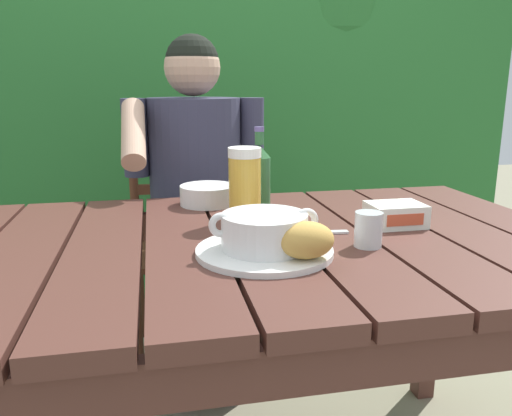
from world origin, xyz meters
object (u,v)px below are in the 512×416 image
object	(u,v)px
serving_plate	(264,251)
bread_roll	(306,240)
beer_bottle	(259,178)
soup_bowl	(264,230)
chair_near_diner	(194,235)
diner_bowl	(208,195)
beer_glass	(244,185)
table_knife	(310,232)
butter_tub	(395,215)
person_eating	(196,188)
water_glass_small	(368,229)

from	to	relation	value
serving_plate	bread_roll	xyz separation A→B (m)	(0.06, -0.07, 0.04)
beer_bottle	soup_bowl	bearing A→B (deg)	-100.18
chair_near_diner	diner_bowl	world-z (taller)	chair_near_diner
serving_plate	beer_glass	bearing A→B (deg)	89.01
table_knife	beer_bottle	bearing A→B (deg)	109.15
butter_tub	table_knife	size ratio (longest dim) A/B	0.88
person_eating	soup_bowl	bearing A→B (deg)	-85.28
butter_tub	water_glass_small	bearing A→B (deg)	-133.75
beer_glass	table_knife	bearing A→B (deg)	-48.41
soup_bowl	table_knife	world-z (taller)	soup_bowl
soup_bowl	diner_bowl	world-z (taller)	soup_bowl
beer_glass	bread_roll	bearing A→B (deg)	-79.79
water_glass_small	table_knife	size ratio (longest dim) A/B	0.50
chair_near_diner	beer_bottle	size ratio (longest dim) A/B	4.55
serving_plate	water_glass_small	world-z (taller)	water_glass_small
beer_glass	diner_bowl	distance (m)	0.22
beer_bottle	butter_tub	bearing A→B (deg)	-31.89
soup_bowl	chair_near_diner	bearing A→B (deg)	93.61
table_knife	soup_bowl	bearing A→B (deg)	-139.48
chair_near_diner	diner_bowl	xyz separation A→B (m)	(-0.00, -0.55, 0.28)
chair_near_diner	serving_plate	world-z (taller)	chair_near_diner
soup_bowl	beer_bottle	bearing A→B (deg)	79.82
serving_plate	butter_tub	world-z (taller)	butter_tub
chair_near_diner	person_eating	bearing A→B (deg)	-90.80
soup_bowl	table_knife	distance (m)	0.18
serving_plate	diner_bowl	xyz separation A→B (m)	(-0.06, 0.45, 0.02)
bread_roll	serving_plate	bearing A→B (deg)	130.60
bread_roll	water_glass_small	bearing A→B (deg)	25.78
water_glass_small	diner_bowl	xyz separation A→B (m)	(-0.28, 0.45, -0.01)
diner_bowl	beer_glass	bearing A→B (deg)	-71.01
table_knife	serving_plate	bearing A→B (deg)	-139.48
person_eating	butter_tub	distance (m)	0.78
beer_glass	butter_tub	bearing A→B (deg)	-18.37
table_knife	person_eating	bearing A→B (deg)	105.98
beer_glass	person_eating	bearing A→B (deg)	97.36
bread_roll	table_knife	distance (m)	0.20
chair_near_diner	beer_glass	world-z (taller)	chair_near_diner
soup_bowl	table_knife	xyz separation A→B (m)	(0.13, 0.11, -0.04)
chair_near_diner	beer_bottle	world-z (taller)	chair_near_diner
water_glass_small	table_knife	distance (m)	0.15
butter_tub	table_knife	bearing A→B (deg)	-173.12
soup_bowl	diner_bowl	distance (m)	0.45
bread_roll	beer_glass	xyz separation A→B (m)	(-0.06, 0.33, 0.04)
beer_bottle	water_glass_small	size ratio (longest dim) A/B	3.06
bread_roll	butter_tub	world-z (taller)	bread_roll
beer_glass	chair_near_diner	bearing A→B (deg)	95.16
person_eating	diner_bowl	world-z (taller)	person_eating
beer_bottle	butter_tub	size ratio (longest dim) A/B	1.74
soup_bowl	bread_roll	xyz separation A→B (m)	(0.06, -0.07, -0.00)
bread_roll	butter_tub	bearing A→B (deg)	36.35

